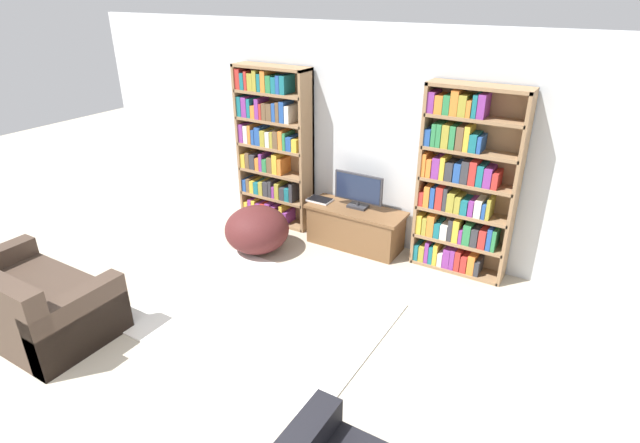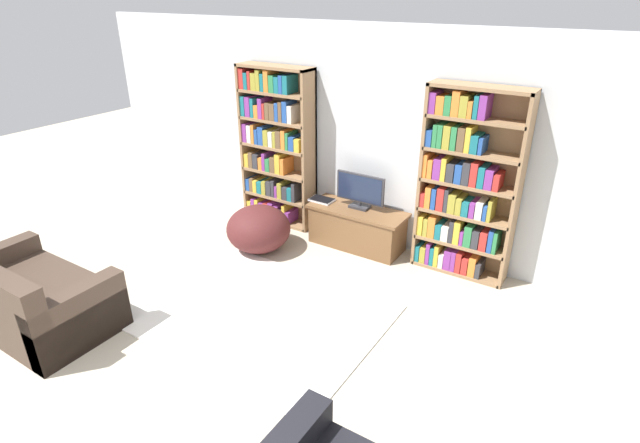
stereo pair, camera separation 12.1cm
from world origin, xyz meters
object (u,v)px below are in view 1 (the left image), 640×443
(couch_left_sectional, at_px, (30,304))
(beanbag_ottoman, at_px, (257,229))
(bookshelf_left, at_px, (272,147))
(tv_stand, at_px, (355,227))
(television, at_px, (358,190))
(laptop, at_px, (320,200))
(bookshelf_right, at_px, (462,186))

(couch_left_sectional, height_order, beanbag_ottoman, couch_left_sectional)
(bookshelf_left, bearing_deg, tv_stand, -5.01)
(television, height_order, laptop, television)
(television, height_order, couch_left_sectional, television)
(bookshelf_right, height_order, television, bookshelf_right)
(bookshelf_left, xyz_separation_m, couch_left_sectional, (-0.50, -3.17, -0.77))
(tv_stand, relative_size, beanbag_ottoman, 1.56)
(bookshelf_right, distance_m, laptop, 1.78)
(television, xyz_separation_m, couch_left_sectional, (-1.81, -3.10, -0.45))
(tv_stand, bearing_deg, bookshelf_left, 174.99)
(beanbag_ottoman, bearing_deg, bookshelf_right, 21.09)
(couch_left_sectional, relative_size, beanbag_ottoman, 2.00)
(laptop, height_order, couch_left_sectional, couch_left_sectional)
(beanbag_ottoman, bearing_deg, television, 38.71)
(bookshelf_right, xyz_separation_m, television, (-1.21, -0.06, -0.27))
(television, relative_size, couch_left_sectional, 0.40)
(tv_stand, distance_m, laptop, 0.57)
(laptop, height_order, beanbag_ottoman, beanbag_ottoman)
(couch_left_sectional, bearing_deg, tv_stand, 59.29)
(bookshelf_right, distance_m, tv_stand, 1.42)
(television, bearing_deg, beanbag_ottoman, -141.29)
(bookshelf_left, height_order, tv_stand, bookshelf_left)
(laptop, bearing_deg, couch_left_sectional, -113.34)
(bookshelf_right, relative_size, laptop, 6.98)
(bookshelf_left, bearing_deg, bookshelf_right, 0.02)
(bookshelf_right, xyz_separation_m, tv_stand, (-1.21, -0.12, -0.74))
(tv_stand, height_order, laptop, laptop)
(tv_stand, xyz_separation_m, laptop, (-0.50, -0.01, 0.26))
(bookshelf_right, distance_m, television, 1.24)
(bookshelf_right, relative_size, beanbag_ottoman, 2.68)
(bookshelf_right, xyz_separation_m, couch_left_sectional, (-3.02, -3.17, -0.72))
(bookshelf_left, bearing_deg, laptop, -9.10)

